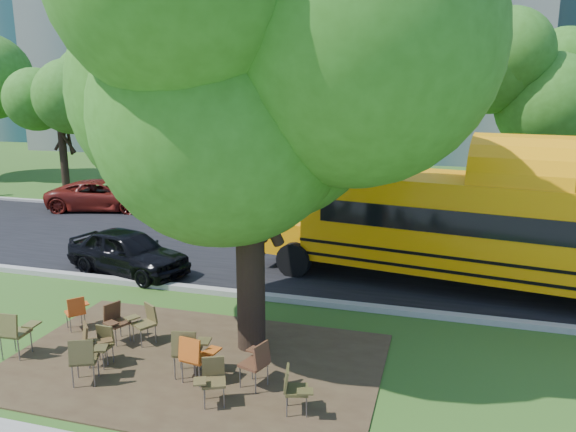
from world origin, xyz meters
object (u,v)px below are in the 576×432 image
(chair_8, at_px, (77,309))
(chair_10, at_px, (115,319))
(chair_11, at_px, (188,348))
(chair_1, at_px, (93,340))
(chair_6, at_px, (257,360))
(chair_3, at_px, (101,342))
(black_car, at_px, (128,252))
(main_tree, at_px, (248,83))
(school_bus, at_px, (511,229))
(chair_4, at_px, (195,354))
(chair_2, at_px, (85,356))
(chair_0, at_px, (14,330))
(chair_7, at_px, (294,386))
(chair_9, at_px, (145,319))
(bg_car_red, at_px, (104,195))
(chair_5, at_px, (212,377))

(chair_8, xyz_separation_m, chair_10, (1.12, -0.29, 0.04))
(chair_8, distance_m, chair_11, 3.40)
(chair_1, relative_size, chair_6, 0.97)
(chair_3, distance_m, black_car, 5.36)
(main_tree, xyz_separation_m, school_bus, (5.16, 4.65, -3.52))
(chair_4, bearing_deg, chair_1, -172.88)
(school_bus, distance_m, chair_2, 10.17)
(chair_0, bearing_deg, chair_1, 1.57)
(chair_1, bearing_deg, chair_0, -125.96)
(chair_3, relative_size, chair_7, 0.96)
(chair_8, distance_m, chair_9, 1.73)
(chair_0, height_order, chair_9, chair_0)
(school_bus, relative_size, bg_car_red, 2.64)
(chair_5, distance_m, chair_9, 2.79)
(chair_4, xyz_separation_m, bg_car_red, (-9.72, 11.80, 0.07))
(chair_2, xyz_separation_m, chair_6, (2.91, 0.74, -0.02))
(chair_7, distance_m, black_car, 8.25)
(chair_9, distance_m, bg_car_red, 13.32)
(chair_2, bearing_deg, chair_11, 1.02)
(school_bus, xyz_separation_m, chair_10, (-7.91, -5.21, -1.15))
(school_bus, relative_size, chair_4, 13.23)
(chair_6, bearing_deg, chair_7, -107.19)
(chair_8, bearing_deg, chair_6, -64.46)
(chair_3, distance_m, chair_10, 0.96)
(chair_6, distance_m, chair_11, 1.30)
(chair_2, height_order, chair_10, chair_2)
(chair_8, bearing_deg, chair_0, -153.58)
(chair_4, height_order, chair_7, chair_4)
(chair_3, relative_size, chair_11, 0.80)
(main_tree, height_order, chair_4, main_tree)
(chair_5, distance_m, black_car, 7.33)
(chair_4, bearing_deg, black_car, 140.61)
(chair_7, distance_m, bg_car_red, 16.88)
(chair_3, bearing_deg, chair_10, -70.89)
(chair_3, height_order, bg_car_red, bg_car_red)
(main_tree, bearing_deg, chair_2, -136.45)
(bg_car_red, bearing_deg, black_car, -156.51)
(chair_4, distance_m, chair_9, 2.05)
(black_car, bearing_deg, school_bus, -68.10)
(chair_1, distance_m, chair_5, 2.73)
(chair_0, bearing_deg, chair_7, -7.74)
(school_bus, xyz_separation_m, chair_3, (-7.62, -6.12, -1.19))
(chair_1, bearing_deg, chair_6, 49.69)
(chair_0, height_order, chair_5, chair_0)
(main_tree, height_order, bg_car_red, main_tree)
(chair_2, xyz_separation_m, black_car, (-2.55, 5.51, 0.07))
(chair_5, distance_m, chair_8, 4.35)
(chair_0, distance_m, chair_7, 5.66)
(chair_3, bearing_deg, chair_0, 8.67)
(chair_10, bearing_deg, chair_11, 90.18)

